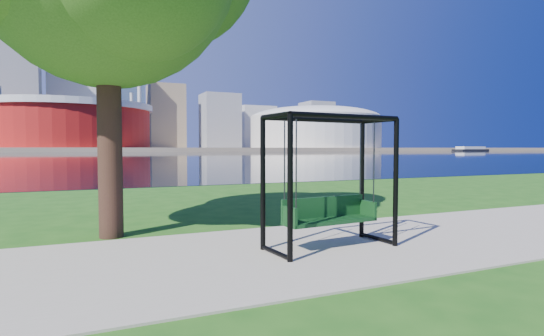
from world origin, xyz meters
TOP-DOWN VIEW (x-y plane):
  - ground at (0.00, 0.00)m, footprint 900.00×900.00m
  - path at (0.00, -0.50)m, footprint 120.00×4.00m
  - river at (0.00, 102.00)m, footprint 900.00×180.00m
  - far_bank at (0.00, 306.00)m, footprint 900.00×228.00m
  - stadium at (-10.00, 235.00)m, footprint 83.00×83.00m
  - arena at (135.00, 235.00)m, footprint 84.00×84.00m
  - skyline at (-4.27, 319.39)m, footprint 392.00×66.00m
  - swing at (0.60, -0.57)m, footprint 2.24×1.12m
  - barge at (210.28, 178.40)m, footprint 27.97×11.36m

SIDE VIEW (x-z plane):
  - ground at x=0.00m, z-range 0.00..0.00m
  - river at x=0.00m, z-range 0.00..0.02m
  - path at x=0.00m, z-range 0.00..0.03m
  - far_bank at x=0.00m, z-range 0.00..2.00m
  - swing at x=0.60m, z-range -0.04..2.19m
  - barge at x=210.28m, z-range -0.12..2.59m
  - stadium at x=-10.00m, z-range -1.77..30.23m
  - arena at x=135.00m, z-range 2.59..29.15m
  - skyline at x=-4.27m, z-range -12.36..84.14m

